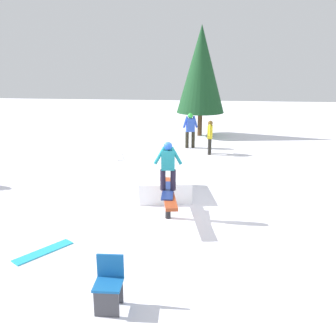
% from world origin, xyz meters
% --- Properties ---
extents(ground_plane, '(60.00, 60.00, 0.00)m').
position_xyz_m(ground_plane, '(0.00, 0.00, 0.00)').
color(ground_plane, white).
extents(rail_feature, '(2.33, 0.72, 0.73)m').
position_xyz_m(rail_feature, '(0.00, 0.00, 0.62)').
color(rail_feature, black).
rests_on(rail_feature, ground).
extents(snow_kicker_ramp, '(2.05, 1.82, 0.59)m').
position_xyz_m(snow_kicker_ramp, '(-1.75, -0.34, 0.30)').
color(snow_kicker_ramp, white).
rests_on(snow_kicker_ramp, ground).
extents(main_rider_on_rail, '(1.38, 0.71, 1.26)m').
position_xyz_m(main_rider_on_rail, '(0.00, 0.00, 1.34)').
color(main_rider_on_rail, navy).
rests_on(main_rider_on_rail, rail_feature).
extents(bystander_blue, '(0.33, 0.71, 1.61)m').
position_xyz_m(bystander_blue, '(-8.19, 0.07, 0.90)').
color(bystander_blue, '#29261B').
rests_on(bystander_blue, ground).
extents(bystander_yellow, '(0.66, 0.22, 1.45)m').
position_xyz_m(bystander_yellow, '(-7.07, 0.98, 0.82)').
color(bystander_yellow, black).
rests_on(bystander_yellow, ground).
extents(loose_snowboard_cyan, '(1.22, 0.97, 0.02)m').
position_xyz_m(loose_snowboard_cyan, '(2.08, -2.40, 0.01)').
color(loose_snowboard_cyan, '#26B3D6').
rests_on(loose_snowboard_cyan, ground).
extents(loose_snowboard_white, '(1.46, 0.71, 0.02)m').
position_xyz_m(loose_snowboard_white, '(-6.20, -2.80, 0.01)').
color(loose_snowboard_white, white).
rests_on(loose_snowboard_white, ground).
extents(folding_chair, '(0.46, 0.46, 0.88)m').
position_xyz_m(folding_chair, '(3.70, -0.52, 0.41)').
color(folding_chair, '#3F3F44').
rests_on(folding_chair, ground).
extents(pine_tree_far, '(2.50, 2.50, 5.68)m').
position_xyz_m(pine_tree_far, '(-11.25, 0.41, 3.46)').
color(pine_tree_far, '#4C331E').
rests_on(pine_tree_far, ground).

